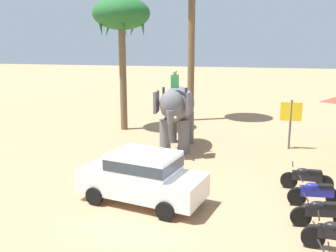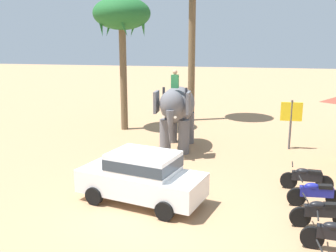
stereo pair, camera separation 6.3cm
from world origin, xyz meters
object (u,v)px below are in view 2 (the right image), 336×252
(motorcycle_far_in_row, at_px, (307,178))
(signboard_yellow, at_px, (291,115))
(elephant_with_mahout, at_px, (177,109))
(motorcycle_fourth_in_row, at_px, (316,193))
(palm_tree_left_of_road, at_px, (122,17))
(motorcycle_mid_row, at_px, (322,213))
(car_sedan_foreground, at_px, (142,175))

(motorcycle_far_in_row, bearing_deg, signboard_yellow, 90.96)
(elephant_with_mahout, bearing_deg, motorcycle_fourth_in_row, -45.13)
(palm_tree_left_of_road, distance_m, signboard_yellow, 10.52)
(motorcycle_mid_row, distance_m, motorcycle_fourth_in_row, 1.43)
(motorcycle_far_in_row, bearing_deg, elephant_with_mahout, 142.43)
(motorcycle_fourth_in_row, bearing_deg, palm_tree_left_of_road, 136.00)
(motorcycle_mid_row, xyz_separation_m, palm_tree_left_of_road, (-9.24, 10.41, 5.93))
(motorcycle_mid_row, distance_m, motorcycle_far_in_row, 2.81)
(car_sedan_foreground, height_order, elephant_with_mahout, elephant_with_mahout)
(elephant_with_mahout, height_order, motorcycle_far_in_row, elephant_with_mahout)
(car_sedan_foreground, bearing_deg, motorcycle_fourth_in_row, 8.04)
(motorcycle_far_in_row, xyz_separation_m, signboard_yellow, (-0.09, 5.26, 1.22))
(car_sedan_foreground, height_order, motorcycle_fourth_in_row, car_sedan_foreground)
(motorcycle_mid_row, height_order, motorcycle_far_in_row, same)
(car_sedan_foreground, xyz_separation_m, motorcycle_mid_row, (5.45, -0.65, -0.46))
(motorcycle_mid_row, bearing_deg, palm_tree_left_of_road, 131.59)
(car_sedan_foreground, bearing_deg, elephant_with_mahout, 90.23)
(motorcycle_fourth_in_row, relative_size, palm_tree_left_of_road, 0.24)
(elephant_with_mahout, relative_size, palm_tree_left_of_road, 0.52)
(car_sedan_foreground, xyz_separation_m, motorcycle_far_in_row, (5.41, 2.16, -0.46))
(car_sedan_foreground, xyz_separation_m, signboard_yellow, (5.32, 7.42, 0.76))
(elephant_with_mahout, bearing_deg, signboard_yellow, 11.36)
(motorcycle_fourth_in_row, height_order, palm_tree_left_of_road, palm_tree_left_of_road)
(palm_tree_left_of_road, height_order, signboard_yellow, palm_tree_left_of_road)
(car_sedan_foreground, distance_m, palm_tree_left_of_road, 11.81)
(car_sedan_foreground, bearing_deg, motorcycle_far_in_row, 21.77)
(motorcycle_fourth_in_row, height_order, motorcycle_far_in_row, same)
(motorcycle_fourth_in_row, distance_m, motorcycle_far_in_row, 1.39)
(motorcycle_mid_row, bearing_deg, car_sedan_foreground, 173.18)
(elephant_with_mahout, relative_size, signboard_yellow, 1.62)
(motorcycle_far_in_row, bearing_deg, car_sedan_foreground, -158.23)
(palm_tree_left_of_road, bearing_deg, car_sedan_foreground, -68.80)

